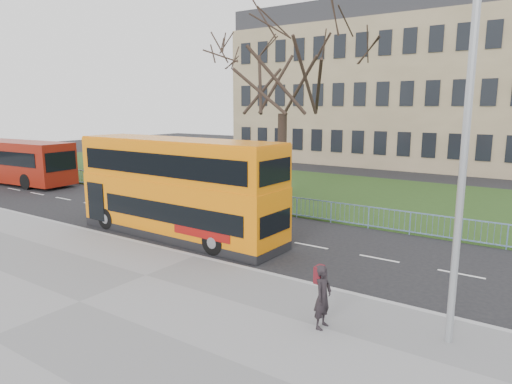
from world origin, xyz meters
TOP-DOWN VIEW (x-y plane):
  - ground at (0.00, 0.00)m, footprint 120.00×120.00m
  - pavement at (0.00, -6.75)m, footprint 80.00×10.50m
  - kerb at (0.00, -1.55)m, footprint 80.00×0.20m
  - grass_verge at (0.00, 14.30)m, footprint 80.00×15.40m
  - guard_railing at (0.00, 6.60)m, footprint 40.00×0.12m
  - bare_tree at (-3.00, 10.00)m, footprint 8.95×8.95m
  - civic_building at (-5.00, 35.00)m, footprint 30.00×15.00m
  - yellow_bus at (-2.72, 0.39)m, footprint 10.58×2.74m
  - red_bus at (-24.22, 3.99)m, footprint 12.59×3.76m
  - pedestrian at (6.75, -4.11)m, footprint 0.42×0.63m
  - street_lamp at (9.58, -3.00)m, footprint 1.91×0.23m

SIDE VIEW (x-z plane):
  - ground at x=0.00m, z-range 0.00..0.00m
  - grass_verge at x=0.00m, z-range 0.00..0.08m
  - pavement at x=0.00m, z-range 0.00..0.12m
  - kerb at x=0.00m, z-range 0.00..0.14m
  - guard_railing at x=0.00m, z-range 0.00..1.10m
  - pedestrian at x=6.75m, z-range 0.12..1.84m
  - red_bus at x=-24.22m, z-range 0.11..3.38m
  - yellow_bus at x=-2.72m, z-range 0.16..4.57m
  - street_lamp at x=9.58m, z-range 0.55..9.55m
  - bare_tree at x=-3.00m, z-range 0.08..12.87m
  - civic_building at x=-5.00m, z-range 0.00..14.00m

